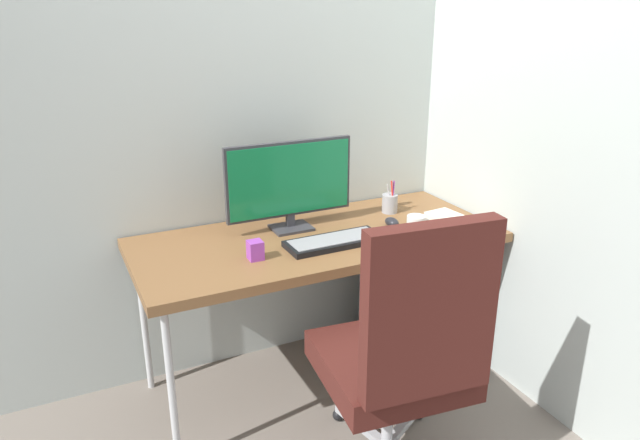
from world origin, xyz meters
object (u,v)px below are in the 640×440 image
at_px(pen_holder, 390,203).
at_px(coffee_mug, 416,226).
at_px(keyboard, 334,241).
at_px(office_chair, 404,351).
at_px(filing_cabinet, 420,305).
at_px(mouse, 392,222).
at_px(notebook, 449,218).
at_px(monitor, 290,182).
at_px(desk_clamp_accessory, 255,250).

relative_size(pen_holder, coffee_mug, 1.40).
xyz_separation_m(keyboard, coffee_mug, (0.36, -0.07, 0.03)).
xyz_separation_m(office_chair, filing_cabinet, (0.55, 0.66, -0.27)).
relative_size(mouse, notebook, 0.41).
relative_size(filing_cabinet, coffee_mug, 4.97).
distance_m(pen_holder, notebook, 0.29).
relative_size(filing_cabinet, monitor, 0.98).
bearing_deg(keyboard, desk_clamp_accessory, -179.69).
relative_size(coffee_mug, desk_clamp_accessory, 1.50).
height_order(keyboard, pen_holder, pen_holder).
height_order(notebook, coffee_mug, coffee_mug).
bearing_deg(coffee_mug, notebook, 21.58).
bearing_deg(filing_cabinet, pen_holder, 119.82).
xyz_separation_m(pen_holder, coffee_mug, (-0.07, -0.32, 0.00)).
xyz_separation_m(pen_holder, notebook, (0.19, -0.22, -0.03)).
height_order(office_chair, desk_clamp_accessory, office_chair).
bearing_deg(desk_clamp_accessory, pen_holder, 17.79).
relative_size(office_chair, coffee_mug, 9.38).
xyz_separation_m(filing_cabinet, mouse, (-0.19, -0.00, 0.47)).
bearing_deg(coffee_mug, monitor, 144.12).
distance_m(office_chair, pen_holder, 0.97).
xyz_separation_m(monitor, keyboard, (0.09, -0.26, -0.21)).
bearing_deg(coffee_mug, keyboard, 168.48).
height_order(filing_cabinet, desk_clamp_accessory, desk_clamp_accessory).
bearing_deg(office_chair, pen_holder, 61.62).
bearing_deg(filing_cabinet, keyboard, -171.31).
bearing_deg(notebook, desk_clamp_accessory, 176.21).
xyz_separation_m(monitor, pen_holder, (0.52, -0.01, -0.17)).
relative_size(monitor, notebook, 2.98).
bearing_deg(keyboard, office_chair, -92.02).
bearing_deg(pen_holder, desk_clamp_accessory, -162.21).
height_order(mouse, desk_clamp_accessory, desk_clamp_accessory).
bearing_deg(pen_holder, office_chair, -118.38).
distance_m(monitor, notebook, 0.77).
height_order(office_chair, coffee_mug, office_chair).
relative_size(keyboard, pen_holder, 2.60).
bearing_deg(notebook, pen_holder, 124.21).
xyz_separation_m(office_chair, notebook, (0.63, 0.61, 0.20)).
distance_m(office_chair, notebook, 0.90).
relative_size(filing_cabinet, mouse, 7.16).
distance_m(monitor, keyboard, 0.34).
relative_size(office_chair, filing_cabinet, 1.89).
xyz_separation_m(monitor, notebook, (0.71, -0.23, -0.21)).
bearing_deg(desk_clamp_accessory, keyboard, 0.31).
xyz_separation_m(filing_cabinet, pen_holder, (-0.10, 0.17, 0.50)).
bearing_deg(mouse, pen_holder, 57.87).
relative_size(filing_cabinet, desk_clamp_accessory, 7.47).
bearing_deg(coffee_mug, filing_cabinet, 43.26).
relative_size(filing_cabinet, notebook, 2.92).
bearing_deg(notebook, coffee_mug, -163.86).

